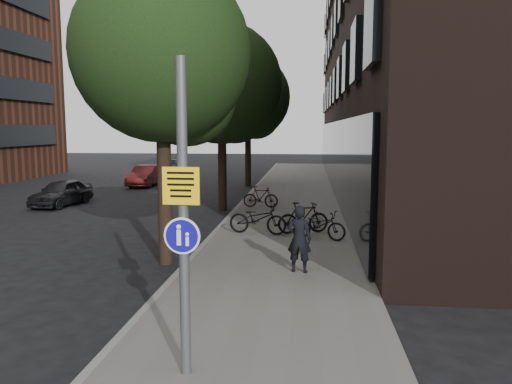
# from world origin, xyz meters

# --- Properties ---
(ground) EXTENTS (120.00, 120.00, 0.00)m
(ground) POSITION_xyz_m (0.00, 0.00, 0.00)
(ground) COLOR black
(ground) RESTS_ON ground
(sidewalk) EXTENTS (4.50, 60.00, 0.12)m
(sidewalk) POSITION_xyz_m (0.25, 10.00, 0.06)
(sidewalk) COLOR #5C5A55
(sidewalk) RESTS_ON ground
(curb_edge) EXTENTS (0.15, 60.00, 0.13)m
(curb_edge) POSITION_xyz_m (-2.00, 10.00, 0.07)
(curb_edge) COLOR slate
(curb_edge) RESTS_ON ground
(building_right_dark_brick) EXTENTS (12.00, 40.00, 18.00)m
(building_right_dark_brick) POSITION_xyz_m (8.50, 22.00, 9.00)
(building_right_dark_brick) COLOR black
(building_right_dark_brick) RESTS_ON ground
(street_tree_near) EXTENTS (4.40, 4.40, 7.50)m
(street_tree_near) POSITION_xyz_m (-2.53, 4.64, 5.11)
(street_tree_near) COLOR black
(street_tree_near) RESTS_ON ground
(street_tree_mid) EXTENTS (5.00, 5.00, 7.80)m
(street_tree_mid) POSITION_xyz_m (-2.53, 13.14, 5.11)
(street_tree_mid) COLOR black
(street_tree_mid) RESTS_ON ground
(street_tree_far) EXTENTS (5.00, 5.00, 7.80)m
(street_tree_far) POSITION_xyz_m (-2.53, 22.14, 5.11)
(street_tree_far) COLOR black
(street_tree_far) RESTS_ON ground
(signpost) EXTENTS (0.49, 0.14, 4.26)m
(signpost) POSITION_xyz_m (-0.62, -1.34, 2.27)
(signpost) COLOR #595B5E
(signpost) RESTS_ON sidewalk
(pedestrian) EXTENTS (0.63, 0.47, 1.58)m
(pedestrian) POSITION_xyz_m (0.83, 3.69, 0.91)
(pedestrian) COLOR black
(pedestrian) RESTS_ON sidewalk
(parked_bike_facade_near) EXTENTS (1.77, 1.16, 0.88)m
(parked_bike_facade_near) POSITION_xyz_m (1.37, 7.26, 0.56)
(parked_bike_facade_near) COLOR black
(parked_bike_facade_near) RESTS_ON sidewalk
(parked_bike_facade_far) EXTENTS (1.75, 1.02, 1.02)m
(parked_bike_facade_far) POSITION_xyz_m (0.87, 8.06, 0.63)
(parked_bike_facade_far) COLOR black
(parked_bike_facade_far) RESTS_ON sidewalk
(parked_bike_curb_near) EXTENTS (1.97, 0.99, 0.99)m
(parked_bike_curb_near) POSITION_xyz_m (-0.57, 7.82, 0.61)
(parked_bike_curb_near) COLOR black
(parked_bike_curb_near) RESTS_ON sidewalk
(parked_bike_curb_far) EXTENTS (1.54, 0.56, 0.90)m
(parked_bike_curb_far) POSITION_xyz_m (-0.99, 13.16, 0.57)
(parked_bike_curb_far) COLOR black
(parked_bike_curb_far) RESTS_ON sidewalk
(parked_car_near) EXTENTS (1.82, 3.63, 1.19)m
(parked_car_near) POSITION_xyz_m (-10.03, 13.48, 0.59)
(parked_car_near) COLOR black
(parked_car_near) RESTS_ON ground
(parked_car_mid) EXTENTS (1.33, 3.75, 1.23)m
(parked_car_mid) POSITION_xyz_m (-8.75, 21.42, 0.62)
(parked_car_mid) COLOR maroon
(parked_car_mid) RESTS_ON ground
(parked_car_far) EXTENTS (1.77, 3.92, 1.12)m
(parked_car_far) POSITION_xyz_m (-9.58, 29.60, 0.56)
(parked_car_far) COLOR #1A2330
(parked_car_far) RESTS_ON ground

